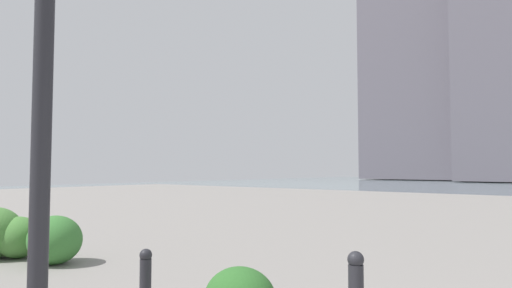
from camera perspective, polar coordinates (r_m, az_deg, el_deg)
building_annex at (r=73.19m, az=20.56°, el=7.44°), size 16.07×12.02×29.42m
lamppost at (r=3.84m, az=-25.17°, el=15.76°), size 0.98×0.28×4.09m
bollard_mid at (r=4.97m, az=-13.83°, el=-16.37°), size 0.13×0.13×0.67m
shrub_round at (r=8.68m, az=-27.93°, el=-10.39°), size 0.81×0.73×0.69m
shrub_wide at (r=7.88m, az=-24.12°, el=-11.02°), size 0.89×0.80×0.76m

